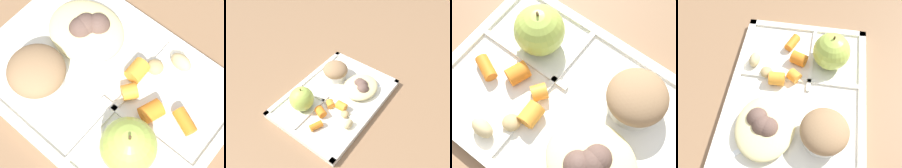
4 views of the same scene
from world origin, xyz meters
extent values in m
plane|color=#846042|center=(0.00, 0.00, 0.00)|extent=(6.00, 6.00, 0.00)
cube|color=silver|center=(0.00, 0.00, 0.01)|extent=(0.36, 0.26, 0.01)
cube|color=silver|center=(0.00, 0.12, 0.02)|extent=(0.36, 0.01, 0.01)
cube|color=silver|center=(-0.17, 0.00, 0.02)|extent=(0.01, 0.26, 0.01)
cube|color=silver|center=(-0.04, 0.00, 0.02)|extent=(0.01, 0.23, 0.01)
cube|color=silver|center=(-0.09, 0.02, 0.02)|extent=(0.15, 0.01, 0.01)
sphere|color=#A8C14C|center=(-0.09, 0.06, 0.05)|extent=(0.07, 0.07, 0.07)
cylinder|color=#4C381E|center=(-0.09, 0.06, 0.09)|extent=(0.00, 0.00, 0.01)
cylinder|color=silver|center=(0.07, 0.06, 0.03)|extent=(0.07, 0.07, 0.02)
ellipsoid|color=#93704C|center=(0.07, 0.06, 0.05)|extent=(0.08, 0.08, 0.04)
cylinder|color=orange|center=(-0.12, -0.03, 0.02)|extent=(0.04, 0.03, 0.02)
cylinder|color=orange|center=(-0.03, -0.04, 0.03)|extent=(0.03, 0.03, 0.03)
cylinder|color=orange|center=(-0.04, -0.01, 0.03)|extent=(0.03, 0.03, 0.02)
cylinder|color=orange|center=(-0.08, -0.01, 0.03)|extent=(0.03, 0.04, 0.03)
ellipsoid|color=tan|center=(-0.07, -0.09, 0.03)|extent=(0.03, 0.02, 0.02)
ellipsoid|color=tan|center=(-0.04, -0.07, 0.02)|extent=(0.03, 0.03, 0.02)
ellipsoid|color=beige|center=(0.07, -0.04, 0.03)|extent=(0.12, 0.10, 0.03)
sphere|color=brown|center=(0.08, -0.04, 0.03)|extent=(0.04, 0.04, 0.04)
sphere|color=brown|center=(0.06, -0.06, 0.03)|extent=(0.04, 0.04, 0.04)
sphere|color=brown|center=(0.08, -0.05, 0.03)|extent=(0.04, 0.04, 0.04)
cylinder|color=white|center=(0.08, -0.02, 0.02)|extent=(0.02, 0.02, 0.00)
cylinder|color=white|center=(0.07, -0.03, 0.02)|extent=(0.02, 0.02, 0.00)
cylinder|color=white|center=(0.07, -0.04, 0.02)|extent=(0.02, 0.02, 0.00)
camera|label=1|loc=(-0.14, 0.15, 0.48)|focal=56.75mm
camera|label=2|loc=(-0.38, -0.29, 0.57)|focal=37.40mm
camera|label=3|loc=(0.10, -0.13, 0.46)|focal=55.23mm
camera|label=4|loc=(0.23, 0.02, 0.44)|focal=41.03mm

